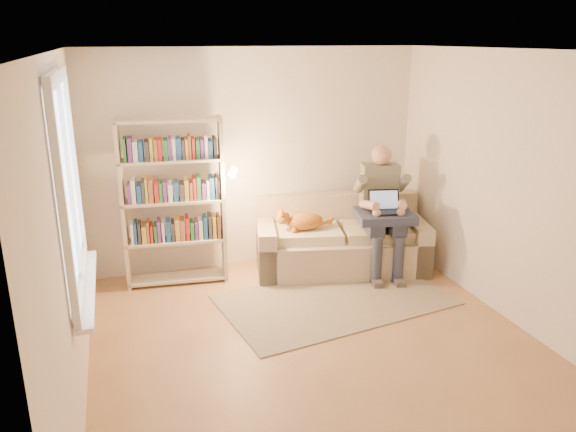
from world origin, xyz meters
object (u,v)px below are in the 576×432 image
object	(u,v)px
person	(382,204)
cat	(302,221)
bookshelf	(174,194)
laptop	(387,206)
sofa	(340,243)

from	to	relation	value
person	cat	bearing A→B (deg)	178.46
bookshelf	person	bearing A→B (deg)	-4.24
cat	laptop	bearing A→B (deg)	-9.90
laptop	bookshelf	distance (m)	2.41
sofa	cat	distance (m)	0.61
bookshelf	cat	bearing A→B (deg)	-1.74
cat	bookshelf	bearing A→B (deg)	-175.21
cat	laptop	size ratio (longest dim) A/B	1.69
sofa	person	xyz separation A→B (m)	(0.41, -0.24, 0.53)
cat	laptop	xyz separation A→B (m)	(0.91, -0.37, 0.20)
person	cat	world-z (taller)	person
sofa	person	bearing A→B (deg)	-18.89
sofa	person	size ratio (longest dim) A/B	1.43
person	laptop	size ratio (longest dim) A/B	3.70
sofa	person	distance (m)	0.71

